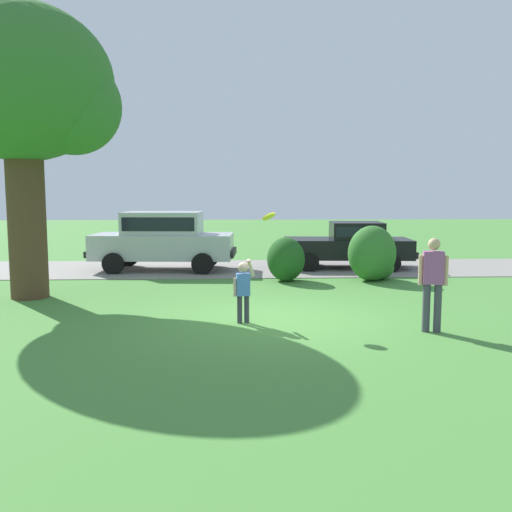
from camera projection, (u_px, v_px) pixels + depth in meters
ground_plane at (276, 319)px, 11.50m from camera, size 80.00×80.00×0.00m
driveway_strip at (258, 268)px, 18.92m from camera, size 28.00×4.40×0.02m
oak_tree_large at (26, 94)px, 13.38m from camera, size 4.49×4.37×6.96m
shrub_near_tree at (286, 260)px, 16.26m from camera, size 1.09×1.23×1.27m
shrub_centre_left at (373, 255)px, 16.30m from camera, size 1.42×1.28×1.60m
parked_sedan at (350, 243)px, 18.93m from camera, size 4.51×2.32×1.56m
parked_suv at (163, 238)px, 18.38m from camera, size 4.81×2.33×1.92m
child_thrower at (243, 287)px, 11.04m from camera, size 0.44×0.30×1.29m
frisbee at (269, 217)px, 11.21m from camera, size 0.31×0.27×0.23m
adult_onlooker at (433, 279)px, 10.31m from camera, size 0.52×0.30×1.74m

